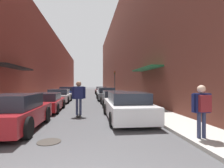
# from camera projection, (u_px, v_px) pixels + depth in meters

# --- Properties ---
(ground) EXTENTS (133.05, 133.05, 0.00)m
(ground) POSITION_uv_depth(u_px,v_px,m) (87.00, 95.00, 26.31)
(ground) COLOR #424244
(curb_strip_left) EXTENTS (1.80, 60.48, 0.12)m
(curb_strip_left) POSITION_uv_depth(u_px,v_px,m) (64.00, 93.00, 31.77)
(curb_strip_left) COLOR #A3A099
(curb_strip_left) RESTS_ON ground
(curb_strip_right) EXTENTS (1.80, 60.48, 0.12)m
(curb_strip_right) POSITION_uv_depth(u_px,v_px,m) (110.00, 93.00, 32.85)
(curb_strip_right) COLOR #A3A099
(curb_strip_right) RESTS_ON ground
(building_row_left) EXTENTS (4.90, 60.48, 10.01)m
(building_row_left) POSITION_uv_depth(u_px,v_px,m) (47.00, 66.00, 31.39)
(building_row_left) COLOR brown
(building_row_left) RESTS_ON ground
(building_row_right) EXTENTS (4.90, 60.48, 15.33)m
(building_row_right) POSITION_uv_depth(u_px,v_px,m) (125.00, 53.00, 33.20)
(building_row_right) COLOR brown
(building_row_right) RESTS_ON ground
(parked_car_left_0) EXTENTS (1.85, 3.96, 1.35)m
(parked_car_left_0) POSITION_uv_depth(u_px,v_px,m) (15.00, 113.00, 6.54)
(parked_car_left_0) COLOR maroon
(parked_car_left_0) RESTS_ON ground
(parked_car_left_1) EXTENTS (1.99, 4.00, 1.16)m
(parked_car_left_1) POSITION_uv_depth(u_px,v_px,m) (46.00, 102.00, 11.11)
(parked_car_left_1) COLOR maroon
(parked_car_left_1) RESTS_ON ground
(parked_car_left_2) EXTENTS (2.02, 3.99, 1.25)m
(parked_car_left_2) POSITION_uv_depth(u_px,v_px,m) (59.00, 96.00, 16.41)
(parked_car_left_2) COLOR silver
(parked_car_left_2) RESTS_ON ground
(parked_car_left_3) EXTENTS (2.06, 4.69, 1.36)m
(parked_car_left_3) POSITION_uv_depth(u_px,v_px,m) (68.00, 92.00, 22.08)
(parked_car_left_3) COLOR navy
(parked_car_left_3) RESTS_ON ground
(parked_car_right_0) EXTENTS (2.04, 4.77, 1.33)m
(parked_car_right_0) POSITION_uv_depth(u_px,v_px,m) (127.00, 106.00, 8.60)
(parked_car_right_0) COLOR silver
(parked_car_right_0) RESTS_ON ground
(parked_car_right_1) EXTENTS (1.93, 4.29, 1.19)m
(parked_car_right_1) POSITION_uv_depth(u_px,v_px,m) (114.00, 98.00, 13.74)
(parked_car_right_1) COLOR black
(parked_car_right_1) RESTS_ON ground
(parked_car_right_2) EXTENTS (2.01, 4.68, 1.32)m
(parked_car_right_2) POSITION_uv_depth(u_px,v_px,m) (106.00, 94.00, 19.04)
(parked_car_right_2) COLOR gray
(parked_car_right_2) RESTS_ON ground
(parked_car_right_3) EXTENTS (1.96, 4.40, 1.17)m
(parked_car_right_3) POSITION_uv_depth(u_px,v_px,m) (103.00, 92.00, 24.57)
(parked_car_right_3) COLOR #B7B7BC
(parked_car_right_3) RESTS_ON ground
(parked_car_right_4) EXTENTS (1.99, 4.12, 1.25)m
(parked_car_right_4) POSITION_uv_depth(u_px,v_px,m) (101.00, 90.00, 29.39)
(parked_car_right_4) COLOR maroon
(parked_car_right_4) RESTS_ON ground
(skateboarder) EXTENTS (0.72, 0.78, 1.88)m
(skateboarder) POSITION_uv_depth(u_px,v_px,m) (79.00, 95.00, 9.30)
(skateboarder) COLOR black
(skateboarder) RESTS_ON ground
(manhole_cover) EXTENTS (0.70, 0.70, 0.02)m
(manhole_cover) POSITION_uv_depth(u_px,v_px,m) (49.00, 142.00, 5.21)
(manhole_cover) COLOR #332D28
(manhole_cover) RESTS_ON ground
(traffic_light) EXTENTS (0.16, 0.22, 3.30)m
(traffic_light) POSITION_uv_depth(u_px,v_px,m) (115.00, 80.00, 22.91)
(traffic_light) COLOR #2D2D2D
(traffic_light) RESTS_ON curb_strip_right
(pedestrian) EXTENTS (0.63, 0.35, 1.59)m
(pedestrian) POSITION_uv_depth(u_px,v_px,m) (202.00, 105.00, 5.19)
(pedestrian) COLOR #2D3351
(pedestrian) RESTS_ON curb_strip_right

